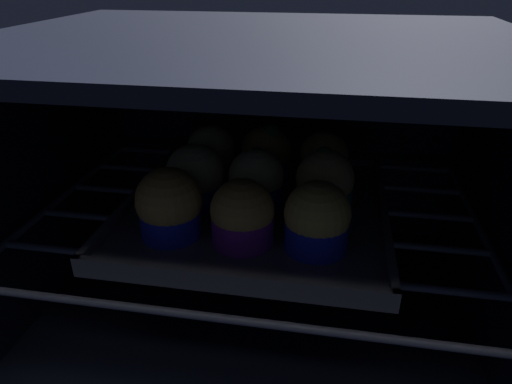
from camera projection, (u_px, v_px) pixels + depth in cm
name	position (u px, v px, depth cm)	size (l,w,h in cm)	color
oven_cavity	(262.00, 178.00, 60.37)	(59.00, 47.00, 37.00)	black
oven_rack	(256.00, 216.00, 58.14)	(54.80, 42.00, 0.80)	#444756
baking_tray	(256.00, 210.00, 57.36)	(31.56, 31.56, 2.20)	#4C4C51
muffin_row0_col0	(169.00, 206.00, 49.71)	(7.21, 7.21, 7.82)	#1928B7
muffin_row0_col1	(239.00, 216.00, 48.53)	(6.79, 6.79, 7.22)	#7A238C
muffin_row0_col2	(317.00, 220.00, 47.41)	(6.91, 6.91, 7.49)	#1928B7
muffin_row1_col0	(195.00, 177.00, 56.68)	(7.21, 7.21, 7.57)	#1928B7
muffin_row1_col1	(256.00, 181.00, 55.79)	(6.71, 6.71, 7.54)	#1928B7
muffin_row1_col2	(324.00, 184.00, 54.19)	(6.85, 6.85, 8.20)	#0C8C84
muffin_row2_col0	(211.00, 155.00, 63.46)	(6.64, 6.64, 7.46)	silver
muffin_row2_col1	(265.00, 156.00, 62.77)	(6.88, 6.88, 8.09)	#1928B7
muffin_row2_col2	(324.00, 161.00, 61.76)	(6.64, 6.64, 7.24)	#1928B7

